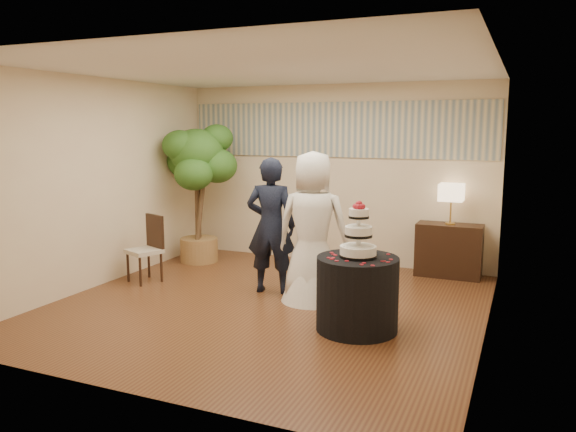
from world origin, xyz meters
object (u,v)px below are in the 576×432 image
at_px(groom, 271,226).
at_px(table_lamp, 451,204).
at_px(console, 449,250).
at_px(side_chair, 144,249).
at_px(cake_table, 357,294).
at_px(wedding_cake, 359,229).
at_px(bride, 313,227).
at_px(ficus_tree, 198,192).

height_order(groom, table_lamp, groom).
relative_size(console, side_chair, 0.99).
relative_size(console, table_lamp, 1.59).
xyz_separation_m(cake_table, table_lamp, (0.61, 2.63, 0.66)).
relative_size(wedding_cake, side_chair, 0.64).
height_order(table_lamp, side_chair, table_lamp).
distance_m(wedding_cake, side_chair, 3.38).
bearing_deg(bride, console, -133.66).
bearing_deg(wedding_cake, ficus_tree, 148.24).
distance_m(bride, table_lamp, 2.32).
bearing_deg(bride, wedding_cake, 129.35).
height_order(groom, console, groom).
relative_size(cake_table, wedding_cake, 1.44).
distance_m(groom, table_lamp, 2.67).
bearing_deg(wedding_cake, groom, 147.57).
bearing_deg(side_chair, table_lamp, 49.15).
bearing_deg(console, cake_table, -102.89).
height_order(groom, side_chair, groom).
xyz_separation_m(groom, cake_table, (1.42, -0.91, -0.49)).
xyz_separation_m(cake_table, side_chair, (-3.26, 0.65, 0.07)).
xyz_separation_m(wedding_cake, ficus_tree, (-3.20, 1.98, 0.02)).
bearing_deg(cake_table, console, 77.02).
height_order(cake_table, ficus_tree, ficus_tree).
distance_m(bride, cake_table, 1.24).
distance_m(console, ficus_tree, 3.93).
distance_m(bride, console, 2.38).
relative_size(groom, side_chair, 1.90).
bearing_deg(side_chair, wedding_cake, 10.76).
height_order(wedding_cake, side_chair, wedding_cake).
distance_m(table_lamp, side_chair, 4.38).
bearing_deg(ficus_tree, groom, -31.21).
bearing_deg(cake_table, side_chair, 168.68).
distance_m(bride, wedding_cake, 1.13).
bearing_deg(wedding_cake, table_lamp, 77.02).
bearing_deg(table_lamp, groom, -139.72).
xyz_separation_m(console, side_chair, (-3.86, -1.97, 0.08)).
bearing_deg(table_lamp, cake_table, -102.98).
height_order(bride, side_chair, bride).
bearing_deg(bride, side_chair, -3.49).
bearing_deg(bride, ficus_tree, -33.05).
bearing_deg(ficus_tree, cake_table, -31.76).
bearing_deg(ficus_tree, table_lamp, 9.58).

